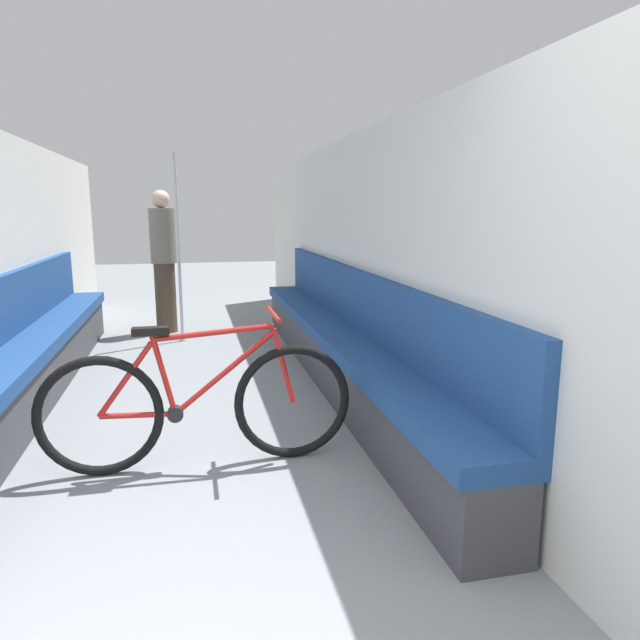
# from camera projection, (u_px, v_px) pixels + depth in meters

# --- Properties ---
(wall_right) EXTENTS (0.10, 9.78, 2.09)m
(wall_right) POSITION_uv_depth(u_px,v_px,m) (370.00, 262.00, 4.64)
(wall_right) COLOR silver
(wall_right) RESTS_ON ground
(bench_seat_row_left) EXTENTS (0.40, 5.29, 0.98)m
(bench_seat_row_left) POSITION_uv_depth(u_px,v_px,m) (23.00, 364.00, 4.26)
(bench_seat_row_left) COLOR #3D3D42
(bench_seat_row_left) RESTS_ON ground
(bench_seat_row_right) EXTENTS (0.40, 5.29, 0.98)m
(bench_seat_row_right) POSITION_uv_depth(u_px,v_px,m) (340.00, 347.00, 4.80)
(bench_seat_row_right) COLOR #3D3D42
(bench_seat_row_right) RESTS_ON ground
(bicycle) EXTENTS (1.78, 0.46, 0.90)m
(bicycle) POSITION_uv_depth(u_px,v_px,m) (199.00, 405.00, 3.26)
(bicycle) COLOR black
(bicycle) RESTS_ON ground
(grab_pole_near) EXTENTS (0.08, 0.08, 2.07)m
(grab_pole_near) POSITION_uv_depth(u_px,v_px,m) (179.00, 252.00, 6.28)
(grab_pole_near) COLOR gray
(grab_pole_near) RESTS_ON ground
(passenger_standing) EXTENTS (0.30, 0.30, 1.69)m
(passenger_standing) POSITION_uv_depth(u_px,v_px,m) (164.00, 260.00, 6.79)
(passenger_standing) COLOR #473828
(passenger_standing) RESTS_ON ground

